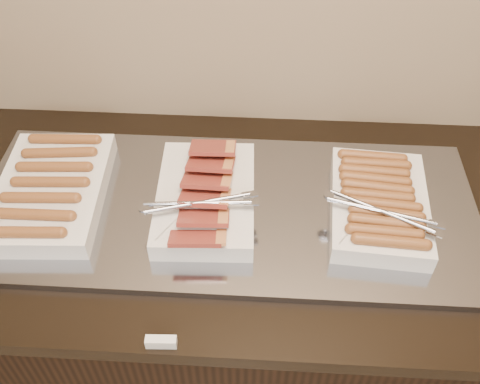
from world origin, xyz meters
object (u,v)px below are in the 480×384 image
dish_left (51,190)px  dish_right (379,204)px  warming_tray (226,209)px  dish_center (205,197)px  counter (222,310)px

dish_left → dish_right: (0.78, -0.00, 0.01)m
warming_tray → dish_left: size_ratio=3.14×
dish_left → dish_center: size_ratio=1.05×
warming_tray → dish_center: dish_center is taller
warming_tray → dish_left: 0.42m
counter → dish_center: dish_center is taller
dish_center → dish_right: 0.41m
warming_tray → dish_right: 0.36m
dish_left → counter: bearing=-3.0°
warming_tray → dish_right: dish_right is taller
warming_tray → dish_right: size_ratio=3.49×
dish_right → counter: bearing=-176.8°
warming_tray → dish_center: 0.07m
counter → dish_right: dish_right is taller
warming_tray → dish_right: (0.36, -0.00, 0.05)m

